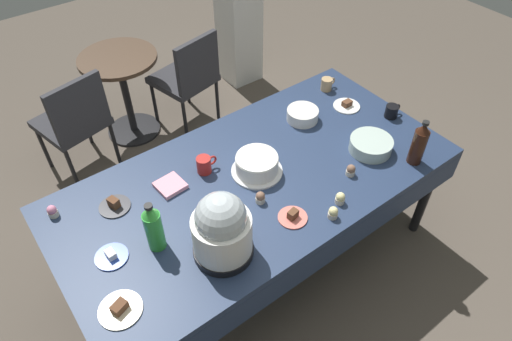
{
  "coord_description": "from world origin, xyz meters",
  "views": [
    {
      "loc": [
        -1.05,
        -1.39,
        2.52
      ],
      "look_at": [
        0.0,
        0.0,
        0.8
      ],
      "focal_mm": 32.01,
      "sensor_mm": 36.0,
      "label": 1
    }
  ],
  "objects_px": {
    "dessert_plate_charcoal": "(114,205)",
    "water_cooler": "(239,20)",
    "glass_salad_bowl": "(371,145)",
    "ceramic_snack_bowl": "(302,115)",
    "slow_cooker": "(222,229)",
    "maroon_chair_left": "(74,119)",
    "soda_bottle_lime_soda": "(154,228)",
    "cupcake_mint": "(340,198)",
    "round_cafe_table": "(123,82)",
    "potluck_table": "(256,185)",
    "frosted_layer_cake": "(257,165)",
    "dessert_plate_white": "(347,105)",
    "dessert_plate_cream": "(120,309)",
    "cupcake_vanilla": "(351,170)",
    "coffee_mug_red": "(204,165)",
    "cupcake_lemon": "(260,198)",
    "coffee_mug_tan": "(327,84)",
    "soda_bottle_cola": "(419,144)",
    "dessert_plate_coral": "(293,216)",
    "cupcake_cocoa": "(52,211)",
    "cupcake_berry": "(333,213)",
    "coffee_mug_black": "(392,111)",
    "dessert_plate_cobalt": "(111,256)",
    "maroon_chair_right": "(189,75)"
  },
  "relations": [
    {
      "from": "potluck_table",
      "to": "water_cooler",
      "type": "distance_m",
      "value": 2.17
    },
    {
      "from": "cupcake_vanilla",
      "to": "soda_bottle_lime_soda",
      "type": "bearing_deg",
      "value": 168.74
    },
    {
      "from": "ceramic_snack_bowl",
      "to": "round_cafe_table",
      "type": "height_order",
      "value": "ceramic_snack_bowl"
    },
    {
      "from": "ceramic_snack_bowl",
      "to": "round_cafe_table",
      "type": "xyz_separation_m",
      "value": [
        -0.59,
        1.45,
        -0.29
      ]
    },
    {
      "from": "cupcake_vanilla",
      "to": "cupcake_mint",
      "type": "distance_m",
      "value": 0.22
    },
    {
      "from": "cupcake_mint",
      "to": "dessert_plate_charcoal",
      "type": "bearing_deg",
      "value": 144.47
    },
    {
      "from": "slow_cooker",
      "to": "maroon_chair_left",
      "type": "relative_size",
      "value": 0.43
    },
    {
      "from": "slow_cooker",
      "to": "water_cooler",
      "type": "relative_size",
      "value": 0.3
    },
    {
      "from": "coffee_mug_black",
      "to": "coffee_mug_red",
      "type": "bearing_deg",
      "value": 166.42
    },
    {
      "from": "ceramic_snack_bowl",
      "to": "cupcake_berry",
      "type": "height_order",
      "value": "ceramic_snack_bowl"
    },
    {
      "from": "dessert_plate_white",
      "to": "water_cooler",
      "type": "distance_m",
      "value": 1.7
    },
    {
      "from": "cupcake_vanilla",
      "to": "coffee_mug_red",
      "type": "xyz_separation_m",
      "value": [
        -0.62,
        0.5,
        0.02
      ]
    },
    {
      "from": "dessert_plate_coral",
      "to": "soda_bottle_cola",
      "type": "distance_m",
      "value": 0.83
    },
    {
      "from": "cupcake_cocoa",
      "to": "coffee_mug_red",
      "type": "relative_size",
      "value": 0.55
    },
    {
      "from": "dessert_plate_cream",
      "to": "cupcake_vanilla",
      "type": "height_order",
      "value": "cupcake_vanilla"
    },
    {
      "from": "slow_cooker",
      "to": "water_cooler",
      "type": "height_order",
      "value": "water_cooler"
    },
    {
      "from": "glass_salad_bowl",
      "to": "cupcake_mint",
      "type": "bearing_deg",
      "value": -156.48
    },
    {
      "from": "glass_salad_bowl",
      "to": "cupcake_berry",
      "type": "height_order",
      "value": "glass_salad_bowl"
    },
    {
      "from": "soda_bottle_lime_soda",
      "to": "slow_cooker",
      "type": "bearing_deg",
      "value": -44.25
    },
    {
      "from": "dessert_plate_cobalt",
      "to": "cupcake_cocoa",
      "type": "relative_size",
      "value": 2.32
    },
    {
      "from": "potluck_table",
      "to": "frosted_layer_cake",
      "type": "relative_size",
      "value": 7.74
    },
    {
      "from": "glass_salad_bowl",
      "to": "ceramic_snack_bowl",
      "type": "relative_size",
      "value": 1.26
    },
    {
      "from": "coffee_mug_red",
      "to": "maroon_chair_left",
      "type": "bearing_deg",
      "value": 105.1
    },
    {
      "from": "cupcake_mint",
      "to": "slow_cooker",
      "type": "bearing_deg",
      "value": 170.93
    },
    {
      "from": "dessert_plate_white",
      "to": "dessert_plate_cream",
      "type": "relative_size",
      "value": 0.92
    },
    {
      "from": "ceramic_snack_bowl",
      "to": "cupcake_mint",
      "type": "distance_m",
      "value": 0.71
    },
    {
      "from": "dessert_plate_coral",
      "to": "round_cafe_table",
      "type": "distance_m",
      "value": 2.04
    },
    {
      "from": "potluck_table",
      "to": "cupcake_cocoa",
      "type": "height_order",
      "value": "cupcake_cocoa"
    },
    {
      "from": "dessert_plate_coral",
      "to": "coffee_mug_red",
      "type": "bearing_deg",
      "value": 107.17
    },
    {
      "from": "maroon_chair_right",
      "to": "dessert_plate_cobalt",
      "type": "bearing_deg",
      "value": -130.74
    },
    {
      "from": "ceramic_snack_bowl",
      "to": "cupcake_cocoa",
      "type": "distance_m",
      "value": 1.52
    },
    {
      "from": "potluck_table",
      "to": "cupcake_lemon",
      "type": "relative_size",
      "value": 32.59
    },
    {
      "from": "cupcake_mint",
      "to": "round_cafe_table",
      "type": "bearing_deg",
      "value": 97.73
    },
    {
      "from": "cupcake_cocoa",
      "to": "round_cafe_table",
      "type": "relative_size",
      "value": 0.09
    },
    {
      "from": "dessert_plate_charcoal",
      "to": "coffee_mug_tan",
      "type": "bearing_deg",
      "value": 4.19
    },
    {
      "from": "potluck_table",
      "to": "cupcake_cocoa",
      "type": "bearing_deg",
      "value": 157.96
    },
    {
      "from": "coffee_mug_tan",
      "to": "coffee_mug_black",
      "type": "xyz_separation_m",
      "value": [
        0.12,
        -0.46,
        -0.0
      ]
    },
    {
      "from": "cupcake_lemon",
      "to": "coffee_mug_tan",
      "type": "relative_size",
      "value": 0.6
    },
    {
      "from": "glass_salad_bowl",
      "to": "dessert_plate_white",
      "type": "bearing_deg",
      "value": 63.07
    },
    {
      "from": "frosted_layer_cake",
      "to": "ceramic_snack_bowl",
      "type": "xyz_separation_m",
      "value": [
        0.51,
        0.2,
        -0.02
      ]
    },
    {
      "from": "ceramic_snack_bowl",
      "to": "water_cooler",
      "type": "height_order",
      "value": "water_cooler"
    },
    {
      "from": "dessert_plate_cream",
      "to": "coffee_mug_tan",
      "type": "xyz_separation_m",
      "value": [
        1.81,
        0.67,
        0.03
      ]
    },
    {
      "from": "dessert_plate_cream",
      "to": "soda_bottle_cola",
      "type": "relative_size",
      "value": 0.67
    },
    {
      "from": "dessert_plate_charcoal",
      "to": "water_cooler",
      "type": "relative_size",
      "value": 0.13
    },
    {
      "from": "dessert_plate_cobalt",
      "to": "cupcake_vanilla",
      "type": "bearing_deg",
      "value": -12.43
    },
    {
      "from": "coffee_mug_tan",
      "to": "coffee_mug_black",
      "type": "distance_m",
      "value": 0.48
    },
    {
      "from": "potluck_table",
      "to": "cupcake_berry",
      "type": "distance_m",
      "value": 0.48
    },
    {
      "from": "cupcake_lemon",
      "to": "cupcake_mint",
      "type": "xyz_separation_m",
      "value": [
        0.32,
        -0.25,
        0.0
      ]
    },
    {
      "from": "glass_salad_bowl",
      "to": "coffee_mug_black",
      "type": "xyz_separation_m",
      "value": [
        0.34,
        0.14,
        0.0
      ]
    },
    {
      "from": "dessert_plate_charcoal",
      "to": "soda_bottle_lime_soda",
      "type": "height_order",
      "value": "soda_bottle_lime_soda"
    }
  ]
}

